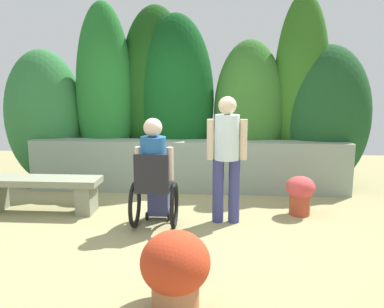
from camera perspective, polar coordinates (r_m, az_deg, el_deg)
ground_plane at (r=4.90m, az=-2.17°, el=-10.63°), size 10.29×10.29×0.00m
stone_retaining_wall at (r=6.44m, az=-0.54°, el=-1.71°), size 5.05×0.41×0.82m
hedge_backdrop at (r=6.84m, az=-0.29°, el=6.93°), size 6.19×1.15×3.14m
stone_bench at (r=5.81m, az=-20.75°, el=-4.67°), size 1.63×0.43×0.47m
person_in_wheelchair at (r=4.84m, az=-5.34°, el=-3.21°), size 0.53×0.66×1.33m
person_standing_companion at (r=4.93m, az=4.94°, el=0.36°), size 0.49×0.30×1.57m
flower_pot_purple_near at (r=5.51m, az=15.08°, el=-5.30°), size 0.38×0.38×0.52m
flower_pot_terracotta_by_wall at (r=3.26m, az=-2.38°, el=-15.86°), size 0.55×0.55×0.61m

